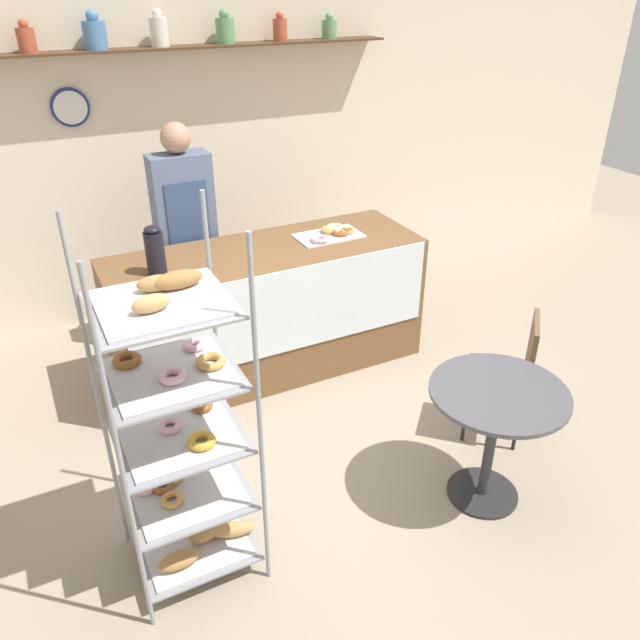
{
  "coord_description": "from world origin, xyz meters",
  "views": [
    {
      "loc": [
        -1.51,
        -2.51,
        2.69
      ],
      "look_at": [
        0.0,
        0.46,
        0.83
      ],
      "focal_mm": 35.0,
      "sensor_mm": 36.0,
      "label": 1
    }
  ],
  "objects_px": {
    "pastry_rack": "(182,439)",
    "coffee_carafe": "(155,251)",
    "cafe_chair": "(513,366)",
    "person_worker": "(186,232)",
    "cafe_table": "(495,418)",
    "donut_tray_counter": "(332,233)"
  },
  "relations": [
    {
      "from": "person_worker",
      "to": "pastry_rack",
      "type": "bearing_deg",
      "value": -107.3
    },
    {
      "from": "coffee_carafe",
      "to": "pastry_rack",
      "type": "bearing_deg",
      "value": -100.81
    },
    {
      "from": "pastry_rack",
      "to": "person_worker",
      "type": "xyz_separation_m",
      "value": [
        0.65,
        2.08,
        0.19
      ]
    },
    {
      "from": "person_worker",
      "to": "cafe_chair",
      "type": "relative_size",
      "value": 2.08
    },
    {
      "from": "person_worker",
      "to": "cafe_table",
      "type": "xyz_separation_m",
      "value": [
        0.98,
        -2.41,
        -0.42
      ]
    },
    {
      "from": "pastry_rack",
      "to": "coffee_carafe",
      "type": "bearing_deg",
      "value": 79.19
    },
    {
      "from": "person_worker",
      "to": "cafe_table",
      "type": "relative_size",
      "value": 2.4
    },
    {
      "from": "coffee_carafe",
      "to": "cafe_chair",
      "type": "bearing_deg",
      "value": -37.34
    },
    {
      "from": "pastry_rack",
      "to": "donut_tray_counter",
      "type": "bearing_deg",
      "value": 43.91
    },
    {
      "from": "pastry_rack",
      "to": "cafe_table",
      "type": "distance_m",
      "value": 1.67
    },
    {
      "from": "person_worker",
      "to": "coffee_carafe",
      "type": "distance_m",
      "value": 0.73
    },
    {
      "from": "coffee_carafe",
      "to": "donut_tray_counter",
      "type": "distance_m",
      "value": 1.33
    },
    {
      "from": "cafe_chair",
      "to": "coffee_carafe",
      "type": "distance_m",
      "value": 2.39
    },
    {
      "from": "person_worker",
      "to": "cafe_table",
      "type": "bearing_deg",
      "value": -67.87
    },
    {
      "from": "person_worker",
      "to": "donut_tray_counter",
      "type": "xyz_separation_m",
      "value": [
        0.96,
        -0.54,
        0.01
      ]
    },
    {
      "from": "cafe_chair",
      "to": "coffee_carafe",
      "type": "bearing_deg",
      "value": -83.49
    },
    {
      "from": "pastry_rack",
      "to": "cafe_chair",
      "type": "height_order",
      "value": "pastry_rack"
    },
    {
      "from": "pastry_rack",
      "to": "cafe_table",
      "type": "xyz_separation_m",
      "value": [
        1.63,
        -0.33,
        -0.23
      ]
    },
    {
      "from": "cafe_table",
      "to": "coffee_carafe",
      "type": "xyz_separation_m",
      "value": [
        -1.35,
        1.79,
        0.57
      ]
    },
    {
      "from": "pastry_rack",
      "to": "cafe_chair",
      "type": "relative_size",
      "value": 2.17
    },
    {
      "from": "cafe_chair",
      "to": "cafe_table",
      "type": "bearing_deg",
      "value": -7.74
    },
    {
      "from": "pastry_rack",
      "to": "coffee_carafe",
      "type": "distance_m",
      "value": 1.53
    }
  ]
}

